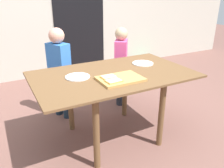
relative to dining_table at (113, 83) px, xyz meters
name	(u,v)px	position (x,y,z in m)	size (l,w,h in m)	color
ground_plane	(113,136)	(0.00, 0.00, -0.59)	(16.00, 16.00, 0.00)	brown
house_door	(79,15)	(0.48, 2.13, 0.41)	(0.90, 0.02, 2.00)	black
dining_table	(113,83)	(0.00, 0.00, 0.00)	(1.46, 0.87, 0.68)	brown
cutting_board	(120,79)	(-0.03, -0.17, 0.10)	(0.37, 0.27, 0.02)	tan
pizza_slice_near_left	(114,81)	(-0.12, -0.23, 0.12)	(0.14, 0.10, 0.01)	gold
pizza_slice_far_left	(109,77)	(-0.11, -0.12, 0.12)	(0.13, 0.10, 0.01)	gold
plate_white_right	(143,63)	(0.41, 0.12, 0.10)	(0.22, 0.22, 0.01)	white
plate_white_left	(78,77)	(-0.32, 0.06, 0.10)	(0.22, 0.22, 0.01)	white
child_left	(59,68)	(-0.33, 0.65, 0.00)	(0.23, 0.28, 1.03)	#203040
child_right	(121,62)	(0.45, 0.64, -0.04)	(0.25, 0.28, 0.98)	#292D38
garden_hose_coil	(148,64)	(1.79, 1.85, -0.58)	(0.39, 0.39, 0.03)	#28BC65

